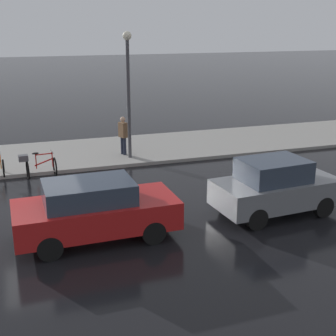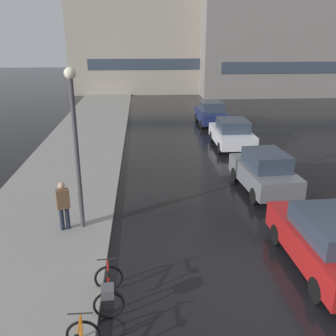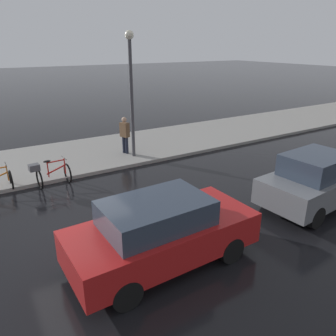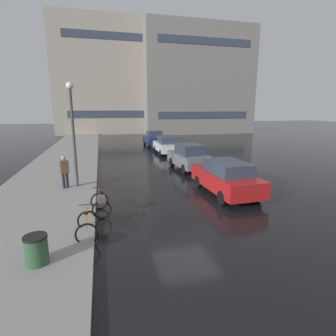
{
  "view_description": "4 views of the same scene",
  "coord_description": "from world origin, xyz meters",
  "px_view_note": "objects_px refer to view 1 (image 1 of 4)",
  "views": [
    {
      "loc": [
        13.99,
        -0.41,
        5.6
      ],
      "look_at": [
        0.05,
        4.18,
        1.01
      ],
      "focal_mm": 50.0,
      "sensor_mm": 36.0,
      "label": 1
    },
    {
      "loc": [
        -2.5,
        -7.2,
        6.14
      ],
      "look_at": [
        -1.64,
        5.12,
        1.72
      ],
      "focal_mm": 40.0,
      "sensor_mm": 36.0,
      "label": 2
    },
    {
      "loc": [
        7.93,
        -1.83,
        4.78
      ],
      "look_at": [
        -0.82,
        3.5,
        0.87
      ],
      "focal_mm": 35.0,
      "sensor_mm": 36.0,
      "label": 3
    },
    {
      "loc": [
        -3.22,
        -9.65,
        4.02
      ],
      "look_at": [
        -0.01,
        2.98,
        1.07
      ],
      "focal_mm": 28.0,
      "sensor_mm": 36.0,
      "label": 4
    }
  ],
  "objects_px": {
    "car_grey": "(275,187)",
    "pedestrian": "(123,135)",
    "bicycle_second": "(37,165)",
    "streetlamp": "(128,82)",
    "car_red": "(95,210)"
  },
  "relations": [
    {
      "from": "car_red",
      "to": "pedestrian",
      "type": "height_order",
      "value": "pedestrian"
    },
    {
      "from": "bicycle_second",
      "to": "car_grey",
      "type": "relative_size",
      "value": 0.35
    },
    {
      "from": "car_grey",
      "to": "pedestrian",
      "type": "xyz_separation_m",
      "value": [
        -7.5,
        -2.95,
        0.15
      ]
    },
    {
      "from": "car_grey",
      "to": "bicycle_second",
      "type": "bearing_deg",
      "value": -131.17
    },
    {
      "from": "bicycle_second",
      "to": "car_red",
      "type": "relative_size",
      "value": 0.31
    },
    {
      "from": "streetlamp",
      "to": "bicycle_second",
      "type": "bearing_deg",
      "value": -73.2
    },
    {
      "from": "pedestrian",
      "to": "streetlamp",
      "type": "bearing_deg",
      "value": 15.5
    },
    {
      "from": "car_grey",
      "to": "streetlamp",
      "type": "xyz_separation_m",
      "value": [
        -6.96,
        -2.8,
        2.43
      ]
    },
    {
      "from": "car_red",
      "to": "streetlamp",
      "type": "relative_size",
      "value": 0.83
    },
    {
      "from": "car_red",
      "to": "bicycle_second",
      "type": "bearing_deg",
      "value": -168.6
    },
    {
      "from": "bicycle_second",
      "to": "car_red",
      "type": "bearing_deg",
      "value": 11.4
    },
    {
      "from": "car_grey",
      "to": "pedestrian",
      "type": "relative_size",
      "value": 2.19
    },
    {
      "from": "car_grey",
      "to": "pedestrian",
      "type": "height_order",
      "value": "pedestrian"
    },
    {
      "from": "car_red",
      "to": "car_grey",
      "type": "height_order",
      "value": "car_grey"
    },
    {
      "from": "car_grey",
      "to": "pedestrian",
      "type": "bearing_deg",
      "value": -158.56
    }
  ]
}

